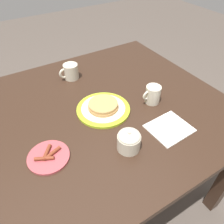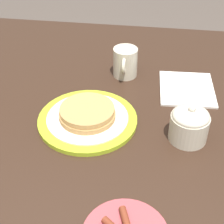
{
  "view_description": "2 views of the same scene",
  "coord_description": "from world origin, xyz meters",
  "views": [
    {
      "loc": [
        0.37,
        0.73,
        1.45
      ],
      "look_at": [
        -0.02,
        0.09,
        0.79
      ],
      "focal_mm": 35.0,
      "sensor_mm": 36.0,
      "label": 1
    },
    {
      "loc": [
        0.66,
        0.19,
        1.33
      ],
      "look_at": [
        -0.02,
        0.09,
        0.79
      ],
      "focal_mm": 55.0,
      "sensor_mm": 36.0,
      "label": 2
    }
  ],
  "objects": [
    {
      "name": "napkin",
      "position": [
        -0.2,
        0.29,
        0.76
      ],
      "size": [
        0.19,
        0.16,
        0.01
      ],
      "color": "silver",
      "rests_on": "dining_table"
    },
    {
      "name": "side_plate_bacon",
      "position": [
        0.31,
        0.16,
        0.77
      ],
      "size": [
        0.16,
        0.16,
        0.02
      ],
      "color": "#B2474C",
      "rests_on": "dining_table"
    },
    {
      "name": "pancake_plate",
      "position": [
        -0.01,
        0.03,
        0.78
      ],
      "size": [
        0.26,
        0.26,
        0.04
      ],
      "color": "#AAC628",
      "rests_on": "dining_table"
    },
    {
      "name": "dining_table",
      "position": [
        0.0,
        0.0,
        0.65
      ],
      "size": [
        1.24,
        1.09,
        0.76
      ],
      "color": "#332116",
      "rests_on": "ground_plane"
    },
    {
      "name": "ground_plane",
      "position": [
        0.0,
        0.0,
        0.0
      ],
      "size": [
        8.0,
        8.0,
        0.0
      ],
      "primitive_type": "plane",
      "color": "#51473F"
    },
    {
      "name": "sugar_bowl",
      "position": [
        0.02,
        0.28,
        0.81
      ],
      "size": [
        0.09,
        0.09,
        0.1
      ],
      "color": "beige",
      "rests_on": "dining_table"
    },
    {
      "name": "coffee_mug",
      "position": [
        0.01,
        -0.32,
        0.8
      ],
      "size": [
        0.11,
        0.08,
        0.09
      ],
      "color": "beige",
      "rests_on": "dining_table"
    },
    {
      "name": "creamer_pitcher",
      "position": [
        -0.25,
        0.1,
        0.81
      ],
      "size": [
        0.11,
        0.07,
        0.1
      ],
      "color": "beige",
      "rests_on": "dining_table"
    }
  ]
}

